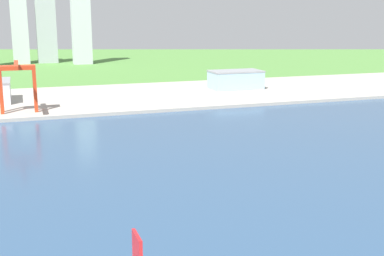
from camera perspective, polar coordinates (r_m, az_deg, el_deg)
The scene contains 6 objects.
ground_plane at distance 234.75m, azimuth -8.52°, elevation -4.41°, with size 2400.00×2400.00×0.00m, color #50853C.
water_bay at distance 179.30m, azimuth -4.99°, elevation -9.78°, with size 840.00×360.00×0.15m, color #2D4C70.
industrial_pier at distance 418.46m, azimuth -13.24°, elevation 3.11°, with size 840.00×140.00×2.50m, color #ABA59A.
port_crane_red at distance 363.03m, azimuth -19.02°, elevation 5.56°, with size 24.40×44.83×34.57m.
warehouse_annex at distance 458.67m, azimuth 4.91°, elevation 5.42°, with size 46.00×26.22×16.52m.
distant_skyline at distance 747.04m, azimuth -20.31°, elevation 11.02°, with size 241.86×67.19×139.44m.
Camera 1 is at (-38.46, 78.77, 68.45)m, focal length 47.60 mm.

